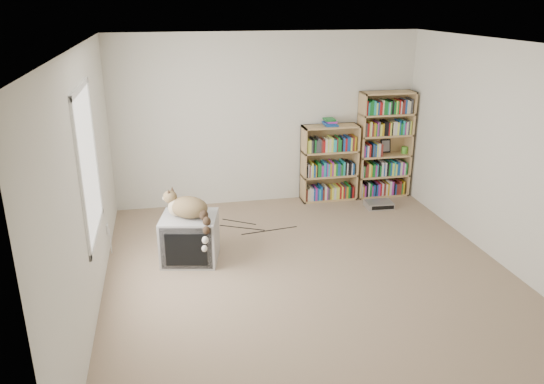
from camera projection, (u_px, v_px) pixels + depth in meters
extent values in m
cube|color=tan|center=(312.00, 277.00, 5.88)|extent=(4.50, 5.00, 0.01)
cube|color=silver|center=(267.00, 120.00, 7.76)|extent=(4.50, 0.02, 2.50)
cube|color=silver|center=(431.00, 295.00, 3.16)|extent=(4.50, 0.02, 2.50)
cube|color=silver|center=(87.00, 185.00, 5.03)|extent=(0.02, 5.00, 2.50)
cube|color=silver|center=(510.00, 158.00, 5.89)|extent=(0.02, 5.00, 2.50)
cube|color=white|center=(318.00, 45.00, 5.03)|extent=(4.50, 5.00, 0.02)
cube|color=white|center=(89.00, 164.00, 5.16)|extent=(0.02, 1.22, 1.52)
cube|color=#A8A8AB|center=(190.00, 238.00, 6.20)|extent=(0.74, 0.69, 0.55)
cube|color=black|center=(186.00, 248.00, 5.95)|extent=(0.58, 0.15, 0.51)
cube|color=black|center=(186.00, 250.00, 5.94)|extent=(0.46, 0.11, 0.39)
cube|color=black|center=(192.00, 234.00, 6.33)|extent=(0.44, 0.39, 0.33)
ellipsoid|color=#3D2C19|center=(189.00, 207.00, 6.05)|extent=(0.54, 0.48, 0.25)
ellipsoid|color=#3D2C19|center=(198.00, 209.00, 6.02)|extent=(0.29, 0.30, 0.19)
ellipsoid|color=tan|center=(176.00, 207.00, 6.07)|extent=(0.24, 0.24, 0.21)
ellipsoid|color=#3D2C19|center=(170.00, 197.00, 6.06)|extent=(0.21, 0.21, 0.15)
sphere|color=beige|center=(165.00, 198.00, 6.08)|extent=(0.08, 0.08, 0.06)
cone|color=black|center=(169.00, 192.00, 6.00)|extent=(0.09, 0.09, 0.08)
cone|color=black|center=(172.00, 189.00, 6.08)|extent=(0.09, 0.09, 0.08)
cube|color=tan|center=(360.00, 146.00, 8.03)|extent=(0.02, 0.30, 1.63)
cube|color=tan|center=(408.00, 144.00, 8.18)|extent=(0.03, 0.30, 1.63)
cube|color=tan|center=(381.00, 143.00, 8.23)|extent=(0.81, 0.03, 1.63)
cube|color=tan|center=(388.00, 93.00, 7.83)|extent=(0.81, 0.30, 0.02)
cube|color=tan|center=(381.00, 194.00, 8.38)|extent=(0.81, 0.30, 0.03)
cube|color=tan|center=(382.00, 175.00, 8.27)|extent=(0.81, 0.30, 0.03)
cube|color=tan|center=(384.00, 155.00, 8.16)|extent=(0.81, 0.30, 0.02)
cube|color=tan|center=(385.00, 135.00, 8.05)|extent=(0.81, 0.30, 0.02)
cube|color=tan|center=(387.00, 114.00, 7.94)|extent=(0.81, 0.30, 0.02)
cube|color=#A31517|center=(381.00, 188.00, 8.34)|extent=(0.73, 0.24, 0.19)
cube|color=#164794|center=(383.00, 168.00, 8.23)|extent=(0.73, 0.24, 0.19)
cube|color=#137028|center=(384.00, 148.00, 8.12)|extent=(0.73, 0.24, 0.19)
cube|color=beige|center=(386.00, 128.00, 8.01)|extent=(0.73, 0.24, 0.19)
cube|color=black|center=(387.00, 107.00, 7.90)|extent=(0.73, 0.24, 0.19)
cube|color=tan|center=(303.00, 165.00, 7.94)|extent=(0.02, 0.30, 1.16)
cube|color=tan|center=(355.00, 161.00, 8.09)|extent=(0.02, 0.30, 1.16)
cube|color=tan|center=(327.00, 160.00, 8.14)|extent=(0.84, 0.03, 1.16)
cube|color=tan|center=(331.00, 126.00, 7.82)|extent=(0.84, 0.30, 0.02)
cube|color=tan|center=(328.00, 198.00, 8.21)|extent=(0.84, 0.30, 0.03)
cube|color=tan|center=(329.00, 175.00, 8.08)|extent=(0.84, 0.30, 0.03)
cube|color=tan|center=(330.00, 151.00, 7.95)|extent=(0.84, 0.30, 0.02)
cube|color=#A31517|center=(328.00, 191.00, 8.17)|extent=(0.76, 0.24, 0.19)
cube|color=#164794|center=(329.00, 168.00, 8.04)|extent=(0.76, 0.24, 0.19)
cube|color=#137028|center=(330.00, 144.00, 7.92)|extent=(0.76, 0.24, 0.19)
cube|color=#A31517|center=(330.00, 122.00, 7.81)|extent=(0.19, 0.24, 0.10)
cylinder|color=#50A32E|center=(404.00, 150.00, 8.20)|extent=(0.10, 0.10, 0.11)
cube|color=black|center=(385.00, 146.00, 8.22)|extent=(0.16, 0.05, 0.21)
cube|color=#AEAEB3|center=(379.00, 204.00, 7.86)|extent=(0.41, 0.30, 0.09)
cube|color=silver|center=(108.00, 229.00, 6.33)|extent=(0.01, 0.08, 0.13)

